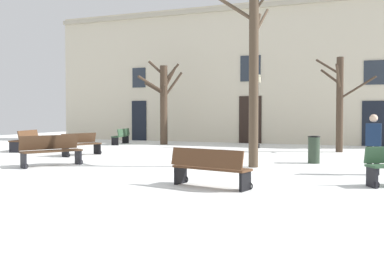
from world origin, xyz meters
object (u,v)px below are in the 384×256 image
object	(u,v)px
tree_near_facade	(253,69)
bench_far_corner	(51,150)
person_strolling	(373,142)
streetlamp	(257,102)
bench_by_litter_bin	(121,136)
tree_right_of_center	(339,101)
bench_back_to_back_right	(25,140)
bench_facing_shops	(81,144)
tree_left_of_center	(164,101)
bench_near_center_tree	(210,168)
litter_bin	(314,150)

from	to	relation	value
tree_near_facade	bench_far_corner	distance (m)	6.68
bench_far_corner	person_strolling	size ratio (longest dim) A/B	1.15
streetlamp	person_strolling	bearing A→B (deg)	-57.75
bench_by_litter_bin	tree_right_of_center	bearing A→B (deg)	75.44
streetlamp	bench_far_corner	world-z (taller)	streetlamp
bench_back_to_back_right	person_strolling	xyz separation A→B (m)	(13.86, -2.51, 0.41)
tree_right_of_center	bench_facing_shops	size ratio (longest dim) A/B	2.37
tree_left_of_center	bench_near_center_tree	xyz separation A→B (m)	(6.62, -11.81, -1.85)
tree_near_facade	bench_by_litter_bin	xyz separation A→B (m)	(-8.76, 7.14, -2.53)
tree_near_facade	bench_by_litter_bin	size ratio (longest dim) A/B	3.34
streetlamp	bench_back_to_back_right	size ratio (longest dim) A/B	1.95
tree_left_of_center	bench_near_center_tree	distance (m)	13.66
bench_facing_shops	streetlamp	bearing A→B (deg)	-25.38
bench_facing_shops	bench_by_litter_bin	size ratio (longest dim) A/B	0.94
bench_by_litter_bin	litter_bin	bearing A→B (deg)	51.73
bench_by_litter_bin	tree_left_of_center	bearing A→B (deg)	97.68
tree_right_of_center	tree_left_of_center	bearing A→B (deg)	170.64
litter_bin	person_strolling	bearing A→B (deg)	-52.18
tree_left_of_center	bench_by_litter_bin	size ratio (longest dim) A/B	2.45
tree_right_of_center	bench_far_corner	xyz separation A→B (m)	(-8.03, -8.41, -1.67)
bench_back_to_back_right	person_strolling	world-z (taller)	person_strolling
streetlamp	bench_near_center_tree	size ratio (longest dim) A/B	1.86
bench_back_to_back_right	bench_near_center_tree	size ratio (longest dim) A/B	0.95
bench_by_litter_bin	person_strolling	size ratio (longest dim) A/B	1.12
bench_far_corner	bench_back_to_back_right	bearing A→B (deg)	78.94
streetlamp	bench_far_corner	distance (m)	10.31
litter_bin	bench_far_corner	world-z (taller)	bench_far_corner
bench_far_corner	person_strolling	world-z (taller)	person_strolling
tree_left_of_center	person_strolling	size ratio (longest dim) A/B	2.74
bench_by_litter_bin	bench_far_corner	xyz separation A→B (m)	(2.90, -9.16, 0.06)
bench_by_litter_bin	bench_near_center_tree	world-z (taller)	bench_near_center_tree
bench_back_to_back_right	bench_near_center_tree	distance (m)	12.06
bench_back_to_back_right	person_strolling	size ratio (longest dim) A/B	1.12
bench_back_to_back_right	bench_by_litter_bin	world-z (taller)	bench_back_to_back_right
tree_left_of_center	bench_by_litter_bin	distance (m)	2.91
bench_facing_shops	bench_near_center_tree	bearing A→B (deg)	-108.84
tree_right_of_center	litter_bin	distance (m)	5.02
tree_right_of_center	bench_by_litter_bin	distance (m)	11.09
bench_far_corner	bench_facing_shops	bearing A→B (deg)	49.97
tree_right_of_center	tree_left_of_center	xyz separation A→B (m)	(-8.80, 1.45, 0.13)
tree_near_facade	streetlamp	world-z (taller)	tree_near_facade
litter_bin	bench_back_to_back_right	bearing A→B (deg)	178.72
tree_right_of_center	bench_near_center_tree	distance (m)	10.73
tree_near_facade	streetlamp	bearing A→B (deg)	101.80
bench_facing_shops	bench_by_litter_bin	distance (m)	6.21
tree_right_of_center	tree_near_facade	xyz separation A→B (m)	(-2.17, -6.39, 0.80)
tree_left_of_center	bench_facing_shops	world-z (taller)	tree_left_of_center
litter_bin	bench_near_center_tree	size ratio (longest dim) A/B	0.47
tree_right_of_center	bench_near_center_tree	size ratio (longest dim) A/B	2.13
tree_near_facade	bench_near_center_tree	xyz separation A→B (m)	(-0.01, -3.97, -2.53)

